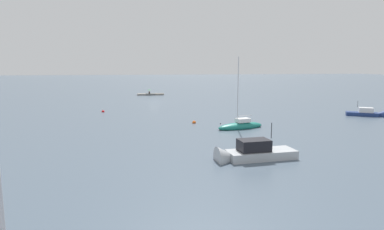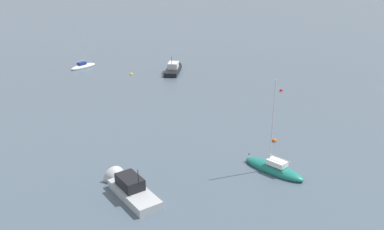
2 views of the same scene
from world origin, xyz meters
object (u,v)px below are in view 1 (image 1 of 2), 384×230
at_px(sailboat_teal_near, 241,126).
at_px(mooring_buoy_near, 194,123).
at_px(motorboat_grey_far, 249,155).
at_px(umbrella_open_green, 149,90).
at_px(person_seated_brown_left, 149,93).
at_px(mooring_buoy_far, 103,112).
at_px(motorboat_navy_near, 368,114).

distance_m(sailboat_teal_near, mooring_buoy_near, 7.75).
distance_m(motorboat_grey_far, mooring_buoy_near, 20.08).
bearing_deg(umbrella_open_green, person_seated_brown_left, -108.72).
height_order(umbrella_open_green, mooring_buoy_near, umbrella_open_green).
relative_size(person_seated_brown_left, sailboat_teal_near, 0.07).
bearing_deg(umbrella_open_green, motorboat_grey_far, 94.69).
height_order(umbrella_open_green, mooring_buoy_far, umbrella_open_green).
distance_m(umbrella_open_green, sailboat_teal_near, 55.72).
height_order(umbrella_open_green, motorboat_navy_near, motorboat_navy_near).
distance_m(motorboat_navy_near, mooring_buoy_far, 48.19).
height_order(motorboat_navy_near, mooring_buoy_near, motorboat_navy_near).
bearing_deg(mooring_buoy_far, motorboat_grey_far, 114.90).
height_order(person_seated_brown_left, motorboat_navy_near, motorboat_navy_near).
bearing_deg(person_seated_brown_left, umbrella_open_green, 61.96).
relative_size(person_seated_brown_left, mooring_buoy_near, 1.27).
distance_m(sailboat_teal_near, motorboat_navy_near, 26.57).
bearing_deg(sailboat_teal_near, motorboat_grey_far, 149.62).
xyz_separation_m(motorboat_navy_near, motorboat_grey_far, (29.98, 21.48, 0.10)).
distance_m(motorboat_navy_near, motorboat_grey_far, 36.88).
xyz_separation_m(motorboat_grey_far, mooring_buoy_far, (16.26, -35.03, -0.36)).
bearing_deg(mooring_buoy_near, person_seated_brown_left, -85.08).
bearing_deg(mooring_buoy_far, umbrella_open_green, -106.99).
relative_size(motorboat_navy_near, mooring_buoy_near, 10.59).
bearing_deg(mooring_buoy_near, mooring_buoy_far, -45.32).
bearing_deg(mooring_buoy_far, mooring_buoy_near, 134.68).
bearing_deg(motorboat_grey_far, motorboat_navy_near, -58.09).
relative_size(sailboat_teal_near, motorboat_navy_near, 1.70).
relative_size(sailboat_teal_near, motorboat_grey_far, 1.32).
bearing_deg(person_seated_brown_left, mooring_buoy_near, 85.61).
bearing_deg(person_seated_brown_left, motorboat_navy_near, 117.23).
distance_m(person_seated_brown_left, motorboat_navy_near, 59.91).
xyz_separation_m(umbrella_open_green, mooring_buoy_far, (10.56, 34.54, -1.55)).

